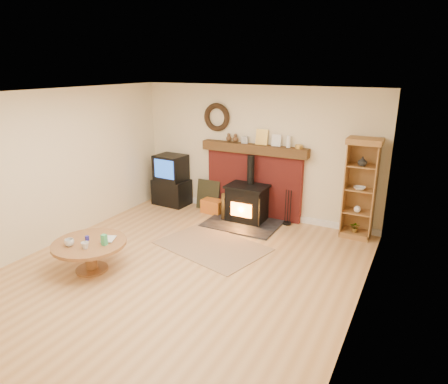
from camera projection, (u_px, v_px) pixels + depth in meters
The scene contains 11 objects.
ground at pixel (182, 271), 6.00m from camera, with size 5.50×5.50×0.00m, color #B5804B.
room_shell at pixel (180, 158), 5.57m from camera, with size 5.02×5.52×2.61m.
chimney_breast at pixel (254, 177), 8.01m from camera, with size 2.20×0.22×1.78m.
wood_stove at pixel (246, 204), 7.80m from camera, with size 1.40×1.00×1.29m.
area_rug at pixel (212, 246), 6.81m from camera, with size 1.77×1.21×0.01m, color brown.
tv_unit at pixel (171, 181), 8.75m from camera, with size 0.78×0.57×1.11m.
curio_cabinet at pixel (360, 189), 6.97m from camera, with size 0.58×0.41×1.79m.
firelog_box at pixel (213, 206), 8.33m from camera, with size 0.45×0.28×0.28m, color #CA730F.
leaning_painting at pixel (208, 195), 8.49m from camera, with size 0.53×0.03×0.64m, color black.
fire_tools at pixel (287, 218), 7.72m from camera, with size 0.16×0.16×0.70m.
coffee_table at pixel (89, 248), 5.92m from camera, with size 1.08×1.08×0.62m.
Camera 1 is at (3.05, -4.45, 2.96)m, focal length 32.00 mm.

